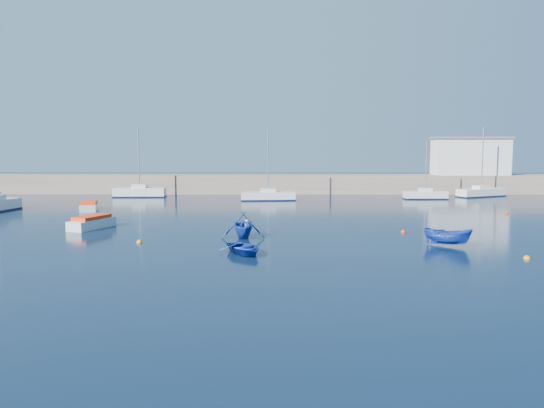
{
  "coord_description": "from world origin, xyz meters",
  "views": [
    {
      "loc": [
        2.9,
        -28.44,
        6.38
      ],
      "look_at": [
        2.54,
        16.45,
        1.6
      ],
      "focal_mm": 35.0,
      "sensor_mm": 36.0,
      "label": 1
    }
  ],
  "objects_px": {
    "dinghy_center": "(244,248)",
    "dinghy_right": "(448,237)",
    "sailboat_8": "(481,192)",
    "sailboat_5": "(140,192)",
    "dinghy_left": "(243,225)",
    "sailboat_7": "(425,195)",
    "sailboat_6": "(268,196)",
    "harbor_office": "(470,157)",
    "motorboat_1": "(92,222)",
    "motorboat_2": "(89,206)"
  },
  "relations": [
    {
      "from": "sailboat_6",
      "to": "dinghy_center",
      "type": "relative_size",
      "value": 2.61
    },
    {
      "from": "sailboat_7",
      "to": "sailboat_5",
      "type": "bearing_deg",
      "value": 84.57
    },
    {
      "from": "motorboat_2",
      "to": "dinghy_left",
      "type": "xyz_separation_m",
      "value": [
        16.87,
        -16.64,
        0.5
      ]
    },
    {
      "from": "sailboat_7",
      "to": "dinghy_center",
      "type": "height_order",
      "value": "sailboat_7"
    },
    {
      "from": "dinghy_right",
      "to": "motorboat_1",
      "type": "bearing_deg",
      "value": 102.0
    },
    {
      "from": "sailboat_8",
      "to": "motorboat_1",
      "type": "distance_m",
      "value": 49.9
    },
    {
      "from": "sailboat_6",
      "to": "dinghy_center",
      "type": "height_order",
      "value": "sailboat_6"
    },
    {
      "from": "motorboat_1",
      "to": "dinghy_left",
      "type": "xyz_separation_m",
      "value": [
        12.28,
        -4.23,
        0.44
      ]
    },
    {
      "from": "sailboat_6",
      "to": "dinghy_center",
      "type": "xyz_separation_m",
      "value": [
        -0.96,
        -32.67,
        -0.24
      ]
    },
    {
      "from": "sailboat_8",
      "to": "dinghy_right",
      "type": "height_order",
      "value": "sailboat_8"
    },
    {
      "from": "sailboat_6",
      "to": "motorboat_2",
      "type": "distance_m",
      "value": 20.89
    },
    {
      "from": "sailboat_7",
      "to": "sailboat_8",
      "type": "bearing_deg",
      "value": -68.91
    },
    {
      "from": "motorboat_2",
      "to": "dinghy_center",
      "type": "height_order",
      "value": "motorboat_2"
    },
    {
      "from": "motorboat_2",
      "to": "dinghy_center",
      "type": "xyz_separation_m",
      "value": [
        17.28,
        -22.48,
        -0.09
      ]
    },
    {
      "from": "sailboat_8",
      "to": "motorboat_1",
      "type": "bearing_deg",
      "value": 98.28
    },
    {
      "from": "motorboat_1",
      "to": "dinghy_center",
      "type": "distance_m",
      "value": 16.19
    },
    {
      "from": "sailboat_5",
      "to": "sailboat_6",
      "type": "distance_m",
      "value": 17.29
    },
    {
      "from": "motorboat_2",
      "to": "harbor_office",
      "type": "bearing_deg",
      "value": 9.23
    },
    {
      "from": "motorboat_1",
      "to": "motorboat_2",
      "type": "bearing_deg",
      "value": 130.98
    },
    {
      "from": "motorboat_2",
      "to": "dinghy_right",
      "type": "bearing_deg",
      "value": -47.71
    },
    {
      "from": "sailboat_8",
      "to": "sailboat_7",
      "type": "bearing_deg",
      "value": 87.01
    },
    {
      "from": "sailboat_5",
      "to": "dinghy_left",
      "type": "distance_m",
      "value": 34.71
    },
    {
      "from": "harbor_office",
      "to": "motorboat_1",
      "type": "xyz_separation_m",
      "value": [
        -41.74,
        -32.95,
        -4.62
      ]
    },
    {
      "from": "dinghy_center",
      "to": "sailboat_6",
      "type": "bearing_deg",
      "value": 60.62
    },
    {
      "from": "sailboat_5",
      "to": "sailboat_7",
      "type": "xyz_separation_m",
      "value": [
        36.34,
        -2.53,
        -0.11
      ]
    },
    {
      "from": "sailboat_6",
      "to": "motorboat_2",
      "type": "relative_size",
      "value": 1.84
    },
    {
      "from": "sailboat_8",
      "to": "dinghy_right",
      "type": "relative_size",
      "value": 2.93
    },
    {
      "from": "sailboat_5",
      "to": "motorboat_1",
      "type": "height_order",
      "value": "sailboat_5"
    },
    {
      "from": "harbor_office",
      "to": "sailboat_7",
      "type": "distance_m",
      "value": 12.93
    },
    {
      "from": "motorboat_1",
      "to": "dinghy_center",
      "type": "relative_size",
      "value": 1.36
    },
    {
      "from": "dinghy_center",
      "to": "motorboat_2",
      "type": "bearing_deg",
      "value": 99.84
    },
    {
      "from": "sailboat_8",
      "to": "motorboat_1",
      "type": "height_order",
      "value": "sailboat_8"
    },
    {
      "from": "sailboat_6",
      "to": "motorboat_1",
      "type": "height_order",
      "value": "sailboat_6"
    },
    {
      "from": "sailboat_8",
      "to": "dinghy_center",
      "type": "xyz_separation_m",
      "value": [
        -28.78,
        -37.83,
        -0.24
      ]
    },
    {
      "from": "sailboat_6",
      "to": "dinghy_left",
      "type": "bearing_deg",
      "value": 171.7
    },
    {
      "from": "sailboat_5",
      "to": "sailboat_8",
      "type": "bearing_deg",
      "value": -89.88
    },
    {
      "from": "motorboat_2",
      "to": "sailboat_6",
      "type": "bearing_deg",
      "value": 14.53
    },
    {
      "from": "dinghy_center",
      "to": "dinghy_right",
      "type": "xyz_separation_m",
      "value": [
        13.13,
        2.72,
        0.25
      ]
    },
    {
      "from": "sailboat_5",
      "to": "motorboat_2",
      "type": "bearing_deg",
      "value": 173.14
    },
    {
      "from": "sailboat_7",
      "to": "dinghy_center",
      "type": "distance_m",
      "value": 40.08
    },
    {
      "from": "motorboat_1",
      "to": "dinghy_center",
      "type": "height_order",
      "value": "motorboat_1"
    },
    {
      "from": "sailboat_5",
      "to": "dinghy_center",
      "type": "xyz_separation_m",
      "value": [
        15.8,
        -36.94,
        -0.32
      ]
    },
    {
      "from": "dinghy_center",
      "to": "sailboat_5",
      "type": "bearing_deg",
      "value": 85.46
    },
    {
      "from": "sailboat_6",
      "to": "dinghy_center",
      "type": "distance_m",
      "value": 32.69
    },
    {
      "from": "harbor_office",
      "to": "sailboat_8",
      "type": "height_order",
      "value": "sailboat_8"
    },
    {
      "from": "sailboat_5",
      "to": "sailboat_7",
      "type": "relative_size",
      "value": 1.24
    },
    {
      "from": "sailboat_6",
      "to": "dinghy_left",
      "type": "xyz_separation_m",
      "value": [
        -1.36,
        -26.84,
        0.34
      ]
    },
    {
      "from": "sailboat_5",
      "to": "dinghy_center",
      "type": "bearing_deg",
      "value": -157.87
    },
    {
      "from": "harbor_office",
      "to": "sailboat_8",
      "type": "xyz_separation_m",
      "value": [
        -0.27,
        -5.19,
        -4.52
      ]
    },
    {
      "from": "harbor_office",
      "to": "motorboat_1",
      "type": "bearing_deg",
      "value": -141.7
    }
  ]
}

